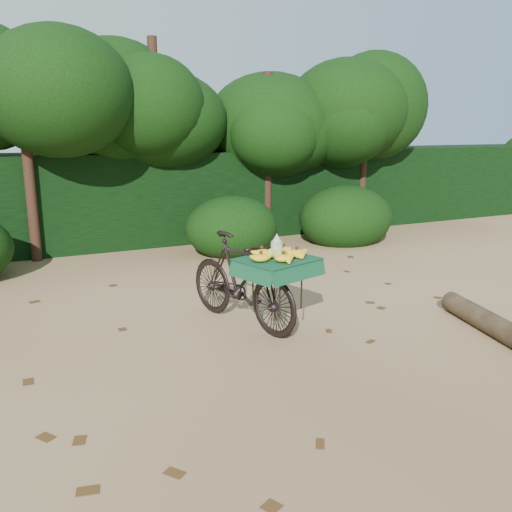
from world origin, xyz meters
name	(u,v)px	position (x,y,z in m)	size (l,w,h in m)	color
ground	(260,353)	(0.00, 0.00, 0.00)	(80.00, 80.00, 0.00)	tan
vendor_bicycle	(242,279)	(0.18, 0.85, 0.56)	(1.15, 1.94, 1.10)	black
hedge_backdrop	(125,198)	(0.00, 6.30, 0.90)	(26.00, 1.80, 1.80)	black
tree_row	(95,144)	(-0.65, 5.50, 2.00)	(14.50, 2.00, 4.00)	black
bush_clumps	(179,235)	(0.50, 4.30, 0.45)	(8.80, 1.70, 0.90)	black
leaf_litter	(235,332)	(0.00, 0.65, 0.01)	(7.00, 7.30, 0.01)	#4B2E14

